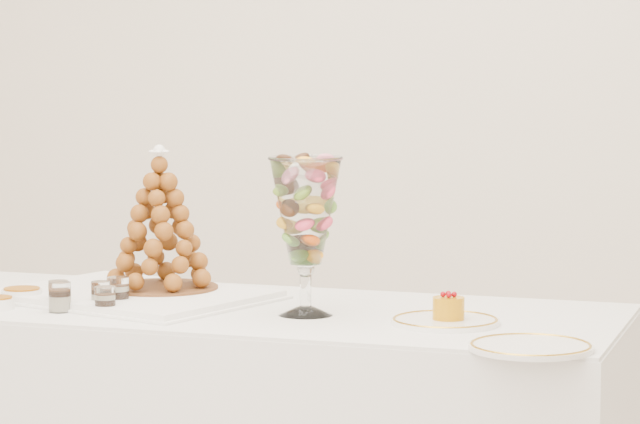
% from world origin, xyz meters
% --- Properties ---
extents(lace_tray, '(0.73, 0.62, 0.02)m').
position_xyz_m(lace_tray, '(-0.39, 0.28, 0.69)').
color(lace_tray, white).
rests_on(lace_tray, buffet_table).
extents(macaron_vase, '(0.17, 0.17, 0.37)m').
position_xyz_m(macaron_vase, '(0.09, 0.20, 0.92)').
color(macaron_vase, white).
rests_on(macaron_vase, buffet_table).
extents(cake_plate, '(0.25, 0.25, 0.01)m').
position_xyz_m(cake_plate, '(0.43, 0.18, 0.69)').
color(cake_plate, white).
rests_on(cake_plate, buffet_table).
extents(spare_plate, '(0.26, 0.26, 0.01)m').
position_xyz_m(spare_plate, '(0.67, -0.06, 0.69)').
color(spare_plate, white).
rests_on(spare_plate, buffet_table).
extents(verrine_a, '(0.06, 0.06, 0.06)m').
position_xyz_m(verrine_a, '(-0.51, 0.12, 0.71)').
color(verrine_a, white).
rests_on(verrine_a, buffet_table).
extents(verrine_b, '(0.05, 0.05, 0.06)m').
position_xyz_m(verrine_b, '(-0.40, 0.14, 0.71)').
color(verrine_b, white).
rests_on(verrine_b, buffet_table).
extents(verrine_c, '(0.06, 0.06, 0.07)m').
position_xyz_m(verrine_c, '(-0.37, 0.16, 0.72)').
color(verrine_c, white).
rests_on(verrine_c, buffet_table).
extents(verrine_d, '(0.07, 0.07, 0.07)m').
position_xyz_m(verrine_d, '(-0.47, 0.05, 0.72)').
color(verrine_d, white).
rests_on(verrine_d, buffet_table).
extents(verrine_e, '(0.05, 0.05, 0.07)m').
position_xyz_m(verrine_e, '(-0.35, 0.06, 0.72)').
color(verrine_e, white).
rests_on(verrine_e, buffet_table).
extents(ramekin_back, '(0.10, 0.10, 0.03)m').
position_xyz_m(ramekin_back, '(-0.63, 0.16, 0.70)').
color(ramekin_back, white).
rests_on(ramekin_back, buffet_table).
extents(croquembouche, '(0.29, 0.29, 0.36)m').
position_xyz_m(croquembouche, '(-0.34, 0.35, 0.88)').
color(croquembouche, brown).
rests_on(croquembouche, lace_tray).
extents(mousse_cake, '(0.07, 0.07, 0.06)m').
position_xyz_m(mousse_cake, '(0.44, 0.18, 0.72)').
color(mousse_cake, '#C58009').
rests_on(mousse_cake, cake_plate).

